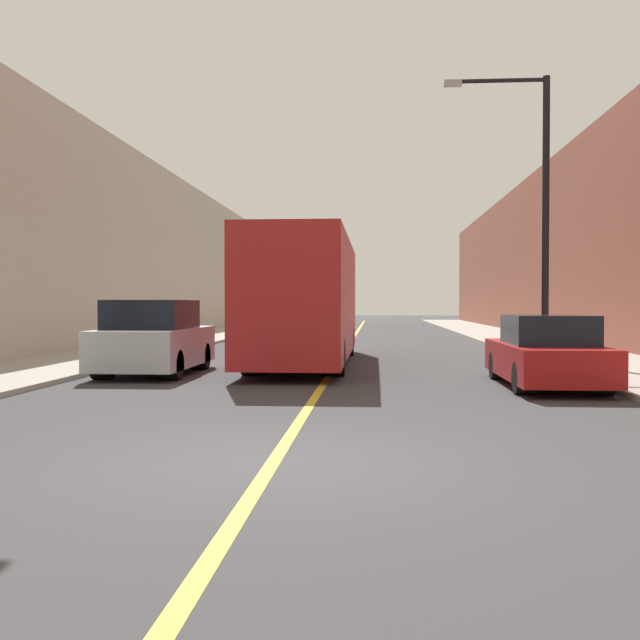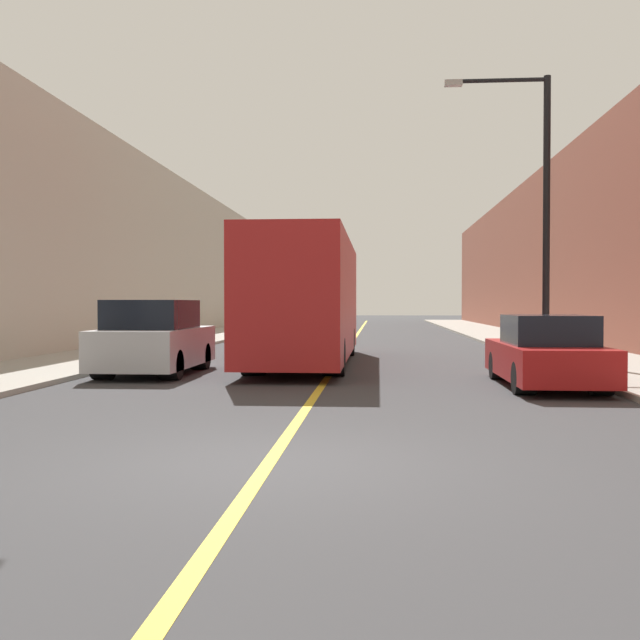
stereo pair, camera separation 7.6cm
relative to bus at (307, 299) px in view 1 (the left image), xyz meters
The scene contains 10 objects.
ground_plane 13.25m from the bus, 86.37° to the right, with size 200.00×200.00×0.00m, color #38383A.
sidewalk_left 18.24m from the bus, 111.35° to the left, with size 3.66×72.00×0.11m, color #9E998E.
sidewalk_right 18.90m from the bus, 63.93° to the left, with size 3.66×72.00×0.11m, color #9E998E.
building_row_left 20.01m from the bus, 121.69° to the left, with size 4.00×72.00×8.40m, color #B7B2A3.
building_row_right 20.93m from the bus, 54.41° to the left, with size 4.00×72.00×8.53m, color brown.
road_center_line 17.02m from the bus, 87.18° to the left, with size 0.16×72.00×0.01m, color gold.
bus is the anchor object (origin of this frame).
parked_suv_left 4.84m from the bus, 136.00° to the right, with size 1.99×4.41×1.79m.
car_right_near 7.71m from the bus, 44.57° to the right, with size 1.79×4.65×1.48m.
street_lamp_right 7.12m from the bus, ahead, with size 2.98×0.24×8.02m.
Camera 1 is at (1.10, -7.86, 1.71)m, focal length 42.00 mm.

